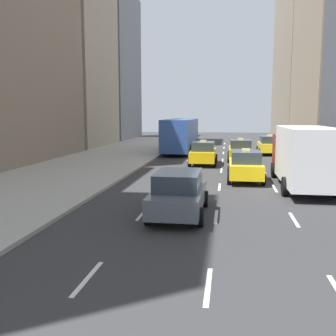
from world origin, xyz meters
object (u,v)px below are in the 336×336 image
Objects in this scene: sedan_black_near at (179,193)px; box_truck at (303,155)px; taxi_third at (269,145)px; city_bus at (181,134)px; taxi_lead at (240,150)px; taxi_second at (203,153)px; taxi_fourth at (245,166)px.

box_truck reaches higher than sedan_black_near.
city_bus reaches higher than taxi_third.
taxi_third is at bearing -8.27° from city_bus.
taxi_third is (2.80, 5.63, 0.00)m from taxi_lead.
taxi_second is 1.00× the size of taxi_fourth.
taxi_lead is 9.54m from taxi_fourth.
taxi_fourth is 0.52× the size of box_truck.
sedan_black_near is at bearing -103.52° from taxi_third.
city_bus is 20.01m from box_truck.
taxi_fourth is at bearing 70.97° from sedan_black_near.
taxi_third is 16.95m from box_truck.
taxi_fourth is 8.59m from sedan_black_near.
box_truck is (5.60, -8.53, 0.83)m from taxi_second.
sedan_black_near is (0.00, -14.88, -0.02)m from taxi_second.
taxi_third is 23.95m from sedan_black_near.
box_truck reaches higher than taxi_second.
taxi_fourth reaches higher than sedan_black_near.
taxi_second is 10.24m from box_truck.
sedan_black_near is at bearing -109.03° from taxi_fourth.
city_bus is at bearing 114.86° from box_truck.
taxi_third is 15.42m from taxi_fourth.
taxi_lead is at bearing -116.45° from taxi_third.
box_truck is at bearing -32.25° from taxi_fourth.
taxi_second is 1.00× the size of taxi_third.
taxi_lead is 0.93× the size of sedan_black_near.
taxi_third is 0.93× the size of sedan_black_near.
taxi_second and taxi_fourth have the same top height.
taxi_second is at bearing -123.68° from taxi_third.
taxi_second and taxi_third have the same top height.
sedan_black_near is at bearing -83.45° from city_bus.
city_bus reaches higher than taxi_lead.
taxi_second is 0.93× the size of sedan_black_near.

